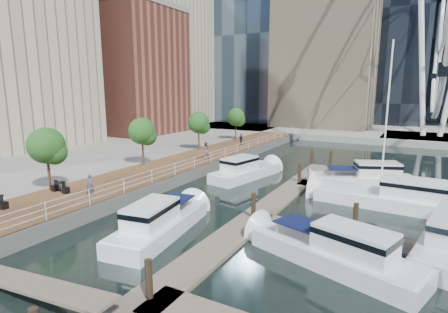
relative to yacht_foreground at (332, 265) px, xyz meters
name	(u,v)px	position (x,y,z in m)	size (l,w,h in m)	color
ground	(129,263)	(-8.68, -4.50, 0.00)	(520.00, 520.00, 0.00)	black
boardwalk	(170,170)	(-17.68, 10.50, 0.50)	(6.00, 60.00, 1.00)	brown
seawall	(195,174)	(-14.68, 10.50, 0.50)	(0.25, 60.00, 1.00)	#595954
land_inland	(7,148)	(-44.68, 10.50, 0.50)	(48.00, 90.00, 1.00)	gray
land_far	(372,116)	(-8.68, 97.50, 0.50)	(200.00, 114.00, 1.00)	gray
pier	(431,139)	(5.32, 47.50, 0.50)	(14.00, 12.00, 1.00)	gray
railing	(194,163)	(-14.78, 10.50, 1.52)	(0.10, 60.00, 1.05)	white
floating_docks	(340,216)	(-0.71, 5.48, 0.49)	(16.00, 34.00, 2.60)	#6D6051
midrise_condos	(85,55)	(-42.24, 22.32, 13.42)	(19.00, 67.00, 28.00)	#BCAD8E
street_trees	(142,131)	(-20.08, 9.50, 4.29)	(2.60, 42.60, 4.60)	#3F2B1C
yacht_foreground	(332,265)	(0.00, 0.00, 0.00)	(2.41, 9.01, 2.15)	white
pedestrian_near	(90,185)	(-16.31, -0.08, 1.76)	(0.55, 0.36, 1.52)	#46475D
pedestrian_mid	(205,150)	(-16.21, 14.79, 1.93)	(0.91, 0.71, 1.87)	#806158
pedestrian_far	(241,139)	(-17.28, 25.61, 1.74)	(0.87, 0.36, 1.48)	#30373D
moored_yachts	(369,214)	(0.72, 8.36, 0.00)	(21.21, 33.44, 11.50)	white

